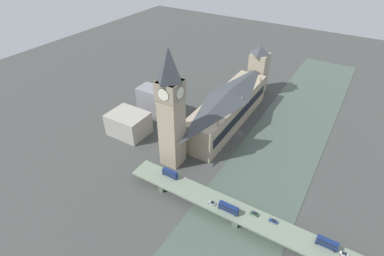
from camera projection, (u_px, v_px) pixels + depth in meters
name	position (u px, v px, depth m)	size (l,w,h in m)	color
ground_plane	(239.00, 133.00, 230.49)	(600.00, 600.00, 0.00)	#424442
river_water	(281.00, 147.00, 216.34)	(53.91, 360.00, 0.30)	#47564C
parliament_hall	(228.00, 107.00, 233.98)	(23.98, 101.19, 29.35)	tan
clock_tower	(171.00, 107.00, 179.82)	(14.04, 14.04, 80.35)	tan
victoria_tower	(258.00, 70.00, 273.01)	(15.17, 15.17, 48.53)	tan
road_bridge	(240.00, 214.00, 161.55)	(139.81, 14.06, 6.23)	#5D6A59
double_decker_bus_lead	(170.00, 173.00, 181.93)	(10.11, 2.64, 4.63)	navy
double_decker_bus_mid	(327.00, 243.00, 142.64)	(10.05, 2.47, 4.91)	navy
double_decker_bus_rear	(229.00, 208.00, 160.05)	(11.25, 2.58, 4.78)	navy
car_northbound_mid	(212.00, 203.00, 165.32)	(3.82, 1.79, 1.36)	silver
car_northbound_tail	(344.00, 254.00, 140.22)	(3.94, 1.79, 1.31)	silver
car_southbound_lead	(255.00, 214.00, 159.30)	(4.58, 1.82, 1.47)	#2D5638
car_southbound_mid	(273.00, 221.00, 155.49)	(4.44, 1.77, 1.31)	navy
city_block_west	(129.00, 124.00, 226.16)	(28.09, 22.68, 17.12)	#A39E93
city_block_center	(157.00, 101.00, 249.69)	(32.25, 15.61, 21.44)	gray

